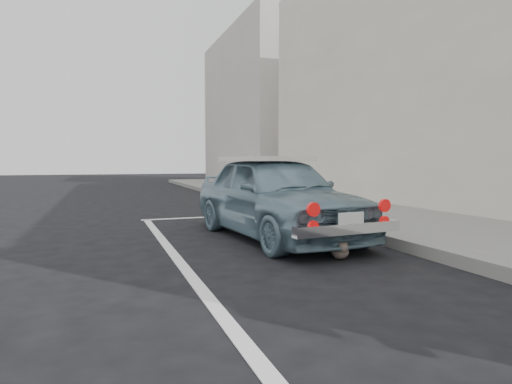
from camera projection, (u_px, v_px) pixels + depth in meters
ground at (421, 357)px, 2.45m from camera, size 80.00×80.00×0.00m
building_far at (258, 109)px, 23.09m from camera, size 3.50×10.00×8.00m
pline_front at (217, 217)px, 8.72m from camera, size 3.00×0.12×0.01m
pline_side at (177, 258)px, 4.96m from camera, size 0.12×7.00×0.01m
retro_coupe at (275, 195)px, 6.31m from camera, size 1.77×3.74×1.23m
cat at (340, 249)px, 4.92m from camera, size 0.29×0.44×0.25m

